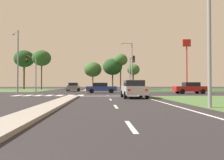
# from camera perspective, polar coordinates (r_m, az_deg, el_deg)

# --- Properties ---
(ground_plane) EXTENTS (200.00, 200.00, 0.00)m
(ground_plane) POSITION_cam_1_polar(r_m,az_deg,el_deg) (31.46, -7.87, -3.32)
(ground_plane) COLOR #282628
(grass_verge_far_right) EXTENTS (35.00, 35.00, 0.01)m
(grass_verge_far_right) POSITION_cam_1_polar(r_m,az_deg,el_deg) (60.35, 19.20, -2.22)
(grass_verge_far_right) COLOR #2D4C28
(grass_verge_far_right) RESTS_ON ground
(median_island_near) EXTENTS (1.20, 22.00, 0.14)m
(median_island_near) POSITION_cam_1_polar(r_m,az_deg,el_deg) (12.65, -15.07, -6.22)
(median_island_near) COLOR gray
(median_island_near) RESTS_ON ground
(median_island_far) EXTENTS (1.20, 36.00, 0.14)m
(median_island_far) POSITION_cam_1_polar(r_m,az_deg,el_deg) (56.40, -5.76, -2.29)
(median_island_far) COLOR gray
(median_island_far) RESTS_ON ground
(lane_dash_near) EXTENTS (0.14, 2.00, 0.01)m
(lane_dash_near) POSITION_cam_1_polar(r_m,az_deg,el_deg) (6.76, 4.64, -11.30)
(lane_dash_near) COLOR silver
(lane_dash_near) RESTS_ON ground
(lane_dash_second) EXTENTS (0.14, 2.00, 0.01)m
(lane_dash_second) POSITION_cam_1_polar(r_m,az_deg,el_deg) (12.68, 0.96, -6.54)
(lane_dash_second) COLOR silver
(lane_dash_second) RESTS_ON ground
(lane_dash_third) EXTENTS (0.14, 2.00, 0.01)m
(lane_dash_third) POSITION_cam_1_polar(r_m,az_deg,el_deg) (18.65, -0.35, -4.81)
(lane_dash_third) COLOR silver
(lane_dash_third) RESTS_ON ground
(lane_dash_fourth) EXTENTS (0.14, 2.00, 0.01)m
(lane_dash_fourth) POSITION_cam_1_polar(r_m,az_deg,el_deg) (24.64, -1.02, -3.92)
(lane_dash_fourth) COLOR silver
(lane_dash_fourth) RESTS_ON ground
(edge_line_right) EXTENTS (0.14, 24.00, 0.01)m
(edge_line_right) POSITION_cam_1_polar(r_m,az_deg,el_deg) (14.04, 14.59, -5.98)
(edge_line_right) COLOR silver
(edge_line_right) RESTS_ON ground
(stop_bar_near) EXTENTS (6.40, 0.50, 0.01)m
(stop_bar_near) POSITION_cam_1_polar(r_m,az_deg,el_deg) (24.38, -0.29, -3.95)
(stop_bar_near) COLOR silver
(stop_bar_near) RESTS_ON ground
(crosswalk_bar_near) EXTENTS (0.70, 2.80, 0.01)m
(crosswalk_bar_near) POSITION_cam_1_polar(r_m,az_deg,el_deg) (27.66, -22.15, -3.54)
(crosswalk_bar_near) COLOR silver
(crosswalk_bar_near) RESTS_ON ground
(crosswalk_bar_second) EXTENTS (0.70, 2.80, 0.01)m
(crosswalk_bar_second) POSITION_cam_1_polar(r_m,az_deg,el_deg) (27.31, -19.86, -3.58)
(crosswalk_bar_second) COLOR silver
(crosswalk_bar_second) RESTS_ON ground
(crosswalk_bar_third) EXTENTS (0.70, 2.80, 0.01)m
(crosswalk_bar_third) POSITION_cam_1_polar(r_m,az_deg,el_deg) (27.00, -17.52, -3.63)
(crosswalk_bar_third) COLOR silver
(crosswalk_bar_third) RESTS_ON ground
(crosswalk_bar_fourth) EXTENTS (0.70, 2.80, 0.01)m
(crosswalk_bar_fourth) POSITION_cam_1_polar(r_m,az_deg,el_deg) (26.74, -15.13, -3.67)
(crosswalk_bar_fourth) COLOR silver
(crosswalk_bar_fourth) RESTS_ON ground
(crosswalk_bar_fifth) EXTENTS (0.70, 2.80, 0.01)m
(crosswalk_bar_fifth) POSITION_cam_1_polar(r_m,az_deg,el_deg) (26.52, -12.69, -3.70)
(crosswalk_bar_fifth) COLOR silver
(crosswalk_bar_fifth) RESTS_ON ground
(crosswalk_bar_sixth) EXTENTS (0.70, 2.80, 0.01)m
(crosswalk_bar_sixth) POSITION_cam_1_polar(r_m,az_deg,el_deg) (26.35, -10.22, -3.72)
(crosswalk_bar_sixth) COLOR silver
(crosswalk_bar_sixth) RESTS_ON ground
(crosswalk_bar_seventh) EXTENTS (0.70, 2.80, 0.01)m
(crosswalk_bar_seventh) POSITION_cam_1_polar(r_m,az_deg,el_deg) (26.24, -7.72, -3.74)
(crosswalk_bar_seventh) COLOR silver
(crosswalk_bar_seventh) RESTS_ON ground
(car_grey_near) EXTENTS (2.09, 4.26, 1.55)m
(car_grey_near) POSITION_cam_1_polar(r_m,az_deg,el_deg) (43.28, -9.44, -1.67)
(car_grey_near) COLOR slate
(car_grey_near) RESTS_ON ground
(car_red_third) EXTENTS (4.21, 1.96, 1.51)m
(car_red_third) POSITION_cam_1_polar(r_m,az_deg,el_deg) (32.21, 18.61, -1.85)
(car_red_third) COLOR #A31919
(car_red_third) RESTS_ON ground
(car_silver_fourth) EXTENTS (2.06, 4.57, 1.59)m
(car_silver_fourth) POSITION_cam_1_polar(r_m,az_deg,el_deg) (21.09, 5.34, -2.20)
(car_silver_fourth) COLOR #B7B7BC
(car_silver_fourth) RESTS_ON ground
(car_blue_fifth) EXTENTS (4.35, 2.07, 1.47)m
(car_blue_fifth) POSITION_cam_1_polar(r_m,az_deg,el_deg) (33.39, -2.66, -1.91)
(car_blue_fifth) COLOR navy
(car_blue_fifth) RESTS_ON ground
(traffic_signal_far_left) EXTENTS (0.32, 5.01, 5.54)m
(traffic_signal_far_left) POSITION_cam_1_polar(r_m,az_deg,el_deg) (37.60, -18.87, 2.94)
(traffic_signal_far_left) COLOR gray
(traffic_signal_far_left) RESTS_ON ground
(traffic_signal_far_right) EXTENTS (0.32, 4.72, 5.69)m
(traffic_signal_far_right) POSITION_cam_1_polar(r_m,az_deg,el_deg) (36.68, 4.74, 3.11)
(traffic_signal_far_right) COLOR gray
(traffic_signal_far_right) RESTS_ON ground
(street_lamp_near) EXTENTS (2.58, 1.16, 8.96)m
(street_lamp_near) POSITION_cam_1_polar(r_m,az_deg,el_deg) (13.53, 21.96, 15.51)
(street_lamp_near) COLOR gray
(street_lamp_near) RESTS_ON ground
(street_lamp_second) EXTENTS (1.65, 1.95, 8.54)m
(street_lamp_second) POSITION_cam_1_polar(r_m,az_deg,el_deg) (34.05, -22.20, 5.04)
(street_lamp_second) COLOR gray
(street_lamp_second) RESTS_ON ground
(street_lamp_third) EXTENTS (2.20, 0.58, 8.61)m
(street_lamp_third) POSITION_cam_1_polar(r_m,az_deg,el_deg) (41.37, 4.64, 3.89)
(street_lamp_third) COLOR gray
(street_lamp_third) RESTS_ON ground
(fastfood_pole_sign) EXTENTS (1.80, 0.40, 11.36)m
(fastfood_pole_sign) POSITION_cam_1_polar(r_m,az_deg,el_deg) (54.99, 17.83, 6.33)
(fastfood_pole_sign) COLOR red
(fastfood_pole_sign) RESTS_ON ground
(treeline_second) EXTENTS (5.31, 5.31, 10.41)m
(treeline_second) POSITION_cam_1_polar(r_m,az_deg,el_deg) (66.82, -20.72, 4.86)
(treeline_second) COLOR #423323
(treeline_second) RESTS_ON ground
(treeline_third) EXTENTS (4.73, 4.73, 10.04)m
(treeline_third) POSITION_cam_1_polar(r_m,az_deg,el_deg) (62.45, -16.86, 5.15)
(treeline_third) COLOR #423323
(treeline_third) RESTS_ON ground
(treeline_fourth) EXTENTS (4.81, 4.81, 7.43)m
(treeline_fourth) POSITION_cam_1_polar(r_m,az_deg,el_deg) (64.06, -4.73, 2.59)
(treeline_fourth) COLOR #423323
(treeline_fourth) RESTS_ON ground
(treeline_fifth) EXTENTS (3.70, 3.70, 9.33)m
(treeline_fifth) POSITION_cam_1_polar(r_m,az_deg,el_deg) (61.30, 2.11, 4.94)
(treeline_fifth) COLOR #423323
(treeline_fifth) RESTS_ON ground
(treeline_sixth) EXTENTS (5.16, 5.16, 8.16)m
(treeline_sixth) POSITION_cam_1_polar(r_m,az_deg,el_deg) (61.78, 0.13, 3.26)
(treeline_sixth) COLOR #423323
(treeline_sixth) RESTS_ON ground
(treeline_seventh) EXTENTS (3.24, 3.24, 6.45)m
(treeline_seventh) POSITION_cam_1_polar(r_m,az_deg,el_deg) (59.44, 5.25, 2.56)
(treeline_seventh) COLOR #423323
(treeline_seventh) RESTS_ON ground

